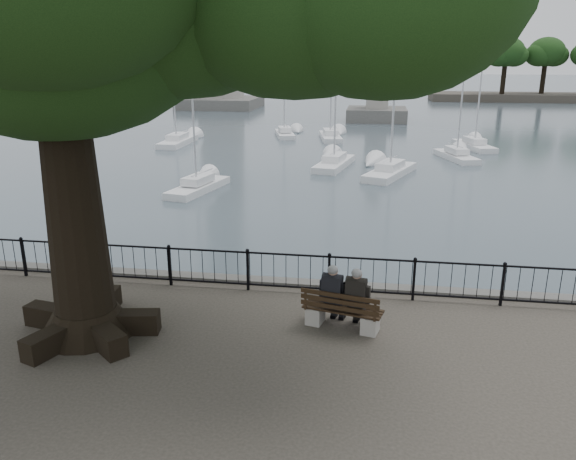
% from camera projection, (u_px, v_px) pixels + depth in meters
% --- Properties ---
extents(harbor, '(260.00, 260.00, 1.20)m').
position_uv_depth(harbor, '(291.00, 302.00, 14.40)').
color(harbor, '#514E49').
rests_on(harbor, ground).
extents(railing, '(22.06, 0.06, 1.00)m').
position_uv_depth(railing, '(288.00, 271.00, 13.62)').
color(railing, black).
rests_on(railing, ground).
extents(bench, '(1.76, 0.88, 0.89)m').
position_uv_depth(bench, '(342.00, 315.00, 11.88)').
color(bench, gray).
rests_on(bench, ground).
extents(person_left, '(0.51, 0.76, 1.41)m').
position_uv_depth(person_left, '(334.00, 297.00, 11.94)').
color(person_left, black).
rests_on(person_left, ground).
extents(person_right, '(0.51, 0.76, 1.41)m').
position_uv_depth(person_right, '(357.00, 301.00, 11.75)').
color(person_right, black).
rests_on(person_right, ground).
extents(lighthouse, '(9.63, 9.63, 29.60)m').
position_uv_depth(lighthouse, '(218.00, 5.00, 69.12)').
color(lighthouse, '#514E49').
rests_on(lighthouse, ground).
extents(lion_monument, '(6.07, 6.07, 8.93)m').
position_uv_depth(lion_monument, '(377.00, 99.00, 57.86)').
color(lion_monument, '#514E49').
rests_on(lion_monument, ground).
extents(sailboat_a, '(2.19, 4.77, 8.35)m').
position_uv_depth(sailboat_a, '(198.00, 186.00, 28.22)').
color(sailboat_a, white).
rests_on(sailboat_a, ground).
extents(sailboat_b, '(2.35, 5.33, 11.72)m').
position_uv_depth(sailboat_b, '(334.00, 161.00, 34.27)').
color(sailboat_b, white).
rests_on(sailboat_b, ground).
extents(sailboat_c, '(3.23, 5.52, 9.56)m').
position_uv_depth(sailboat_c, '(390.00, 171.00, 31.83)').
color(sailboat_c, white).
rests_on(sailboat_c, ground).
extents(sailboat_d, '(2.60, 4.79, 8.85)m').
position_uv_depth(sailboat_d, '(456.00, 155.00, 36.83)').
color(sailboat_d, white).
rests_on(sailboat_d, ground).
extents(sailboat_e, '(1.58, 5.54, 11.33)m').
position_uv_depth(sailboat_e, '(178.00, 140.00, 42.95)').
color(sailboat_e, white).
rests_on(sailboat_e, ground).
extents(sailboat_f, '(2.33, 5.38, 10.46)m').
position_uv_depth(sailboat_f, '(330.00, 135.00, 45.56)').
color(sailboat_f, white).
rests_on(sailboat_f, ground).
extents(sailboat_g, '(2.68, 5.15, 8.90)m').
position_uv_depth(sailboat_g, '(474.00, 145.00, 41.10)').
color(sailboat_g, white).
rests_on(sailboat_g, ground).
extents(sailboat_h, '(2.45, 4.85, 11.43)m').
position_uv_depth(sailboat_h, '(285.00, 132.00, 47.14)').
color(sailboat_h, white).
rests_on(sailboat_h, ground).
extents(far_shore, '(30.00, 8.60, 9.18)m').
position_uv_depth(far_shore, '(542.00, 73.00, 81.75)').
color(far_shore, '#35312A').
rests_on(far_shore, ground).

